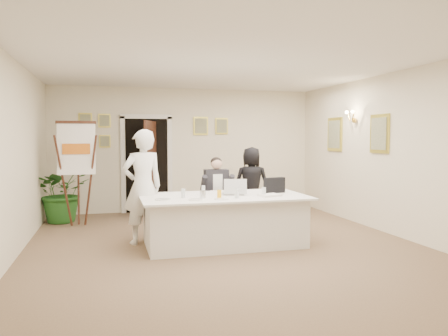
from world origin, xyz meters
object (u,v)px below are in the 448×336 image
seated_man (217,194)px  paper_stack (270,195)px  laptop_bag (274,185)px  potted_palm (63,191)px  steel_jug (203,194)px  standing_woman (252,183)px  oj_glass (219,194)px  standing_man (143,187)px  laptop (233,186)px  conference_table (223,220)px  flip_chart (77,179)px

seated_man → paper_stack: bearing=-80.2°
laptop_bag → seated_man: bearing=116.5°
potted_palm → steel_jug: (2.25, -2.79, 0.21)m
standing_woman → oj_glass: (-1.25, -2.22, 0.09)m
standing_man → standing_woman: bearing=-163.6°
potted_palm → laptop: size_ratio=3.29×
potted_palm → oj_glass: size_ratio=9.46×
laptop_bag → oj_glass: bearing=-170.3°
conference_table → flip_chart: 3.12m
seated_man → laptop: size_ratio=3.61×
flip_chart → potted_palm: size_ratio=1.58×
laptop_bag → oj_glass: 1.12m
seated_man → oj_glass: (-0.30, -1.34, 0.17)m
standing_man → steel_jug: bearing=127.8°
laptop → standing_woman: bearing=79.0°
oj_glass → potted_palm: bearing=130.4°
laptop_bag → laptop: bearing=167.9°
standing_man → laptop_bag: (2.11, -0.31, -0.00)m
standing_woman → steel_jug: standing_woman is taller
oj_glass → standing_man: bearing=145.8°
seated_man → potted_palm: 3.18m
potted_palm → laptop: (2.81, -2.49, 0.30)m
seated_man → standing_man: standing_man is taller
flip_chart → standing_man: bearing=-56.3°
standing_man → oj_glass: size_ratio=13.91×
laptop → paper_stack: 0.62m
laptop → paper_stack: size_ratio=1.15×
steel_jug → standing_man: bearing=144.3°
standing_man → steel_jug: size_ratio=16.44×
steel_jug → potted_palm: bearing=128.9°
seated_man → conference_table: bearing=-110.5°
paper_stack → oj_glass: bearing=-176.4°
conference_table → standing_woman: 2.24m
standing_woman → paper_stack: (-0.43, -2.17, 0.05)m
steel_jug → laptop: bearing=28.1°
laptop → steel_jug: 0.64m
standing_woman → oj_glass: size_ratio=11.47×
flip_chart → oj_glass: flip_chart is taller
seated_man → laptop_bag: seated_man is taller
conference_table → laptop_bag: 1.03m
laptop → oj_glass: bearing=-112.7°
conference_table → steel_jug: bearing=-152.8°
laptop_bag → steel_jug: (-1.26, -0.30, -0.07)m
conference_table → standing_woman: bearing=60.1°
flip_chart → standing_woman: (3.40, -0.13, -0.15)m
seated_man → standing_woman: 1.30m
flip_chart → laptop_bag: bearing=-31.2°
standing_man → paper_stack: 2.01m
flip_chart → potted_palm: bearing=120.1°
laptop_bag → paper_stack: bearing=-132.9°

